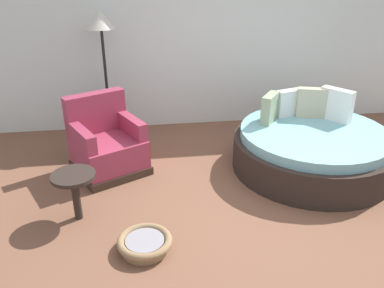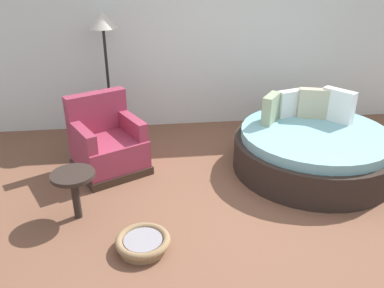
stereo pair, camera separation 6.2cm
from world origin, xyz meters
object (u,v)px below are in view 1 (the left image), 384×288
object	(u,v)px
side_table	(74,182)
round_daybed	(312,148)
pet_basket	(145,243)
floor_lamp	(102,32)
red_armchair	(107,145)

from	to	relation	value
side_table	round_daybed	bearing A→B (deg)	14.26
pet_basket	floor_lamp	distance (m)	3.05
pet_basket	red_armchair	bearing A→B (deg)	104.24
side_table	floor_lamp	world-z (taller)	floor_lamp
red_armchair	pet_basket	world-z (taller)	red_armchair
round_daybed	red_armchair	distance (m)	2.57
round_daybed	pet_basket	world-z (taller)	round_daybed
pet_basket	floor_lamp	size ratio (longest dim) A/B	0.28
round_daybed	pet_basket	distance (m)	2.51
pet_basket	round_daybed	bearing A→B (deg)	31.33
side_table	red_armchair	bearing A→B (deg)	76.08
round_daybed	floor_lamp	xyz separation A→B (m)	(-2.56, 1.34, 1.26)
floor_lamp	red_armchair	bearing A→B (deg)	-89.31
round_daybed	floor_lamp	world-z (taller)	floor_lamp
pet_basket	side_table	xyz separation A→B (m)	(-0.66, 0.59, 0.35)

